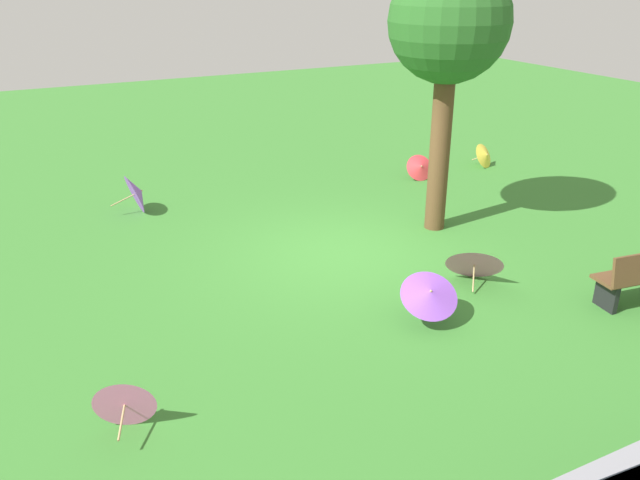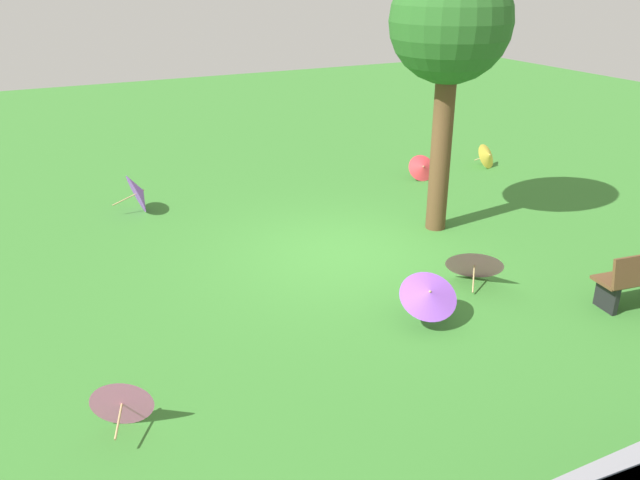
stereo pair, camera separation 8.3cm
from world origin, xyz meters
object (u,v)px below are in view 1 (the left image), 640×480
parasol_purple_0 (138,193)px  parasol_purple_1 (430,294)px  parasol_pink_1 (126,400)px  shade_tree (449,27)px  parasol_pink_0 (474,261)px  parasol_yellow_0 (485,155)px  parasol_red_0 (420,167)px

parasol_purple_0 → parasol_purple_1: size_ratio=0.85×
parasol_purple_0 → parasol_pink_1: bearing=76.6°
shade_tree → parasol_pink_1: (6.41, 3.23, -3.30)m
parasol_pink_0 → parasol_yellow_0: bearing=-131.7°
parasol_purple_0 → parasol_pink_1: size_ratio=1.13×
parasol_purple_0 → parasol_yellow_0: bearing=175.4°
parasol_yellow_0 → parasol_pink_0: bearing=48.3°
shade_tree → parasol_purple_1: bearing=52.5°
parasol_purple_1 → parasol_yellow_0: parasol_purple_1 is taller
shade_tree → parasol_purple_0: shade_tree is taller
shade_tree → parasol_yellow_0: 5.56m
shade_tree → parasol_purple_0: (4.83, -3.38, -3.23)m
parasol_pink_0 → parasol_pink_1: size_ratio=1.52×
parasol_purple_1 → parasol_pink_0: bearing=-152.8°
shade_tree → parasol_yellow_0: shade_tree is taller
parasol_purple_0 → parasol_purple_1: (-2.61, 6.28, 0.05)m
parasol_pink_0 → parasol_yellow_0: 6.59m
parasol_purple_0 → parasol_pink_1: (1.58, 6.61, -0.07)m
parasol_pink_0 → parasol_purple_0: (3.96, -5.58, 0.03)m
parasol_red_0 → parasol_purple_1: bearing=55.9°
shade_tree → parasol_red_0: shade_tree is taller
shade_tree → parasol_pink_0: bearing=68.4°
shade_tree → parasol_red_0: size_ratio=6.76×
parasol_red_0 → parasol_purple_1: (3.72, 5.50, 0.16)m
parasol_red_0 → parasol_pink_1: parasol_pink_1 is taller
parasol_pink_0 → parasol_purple_0: 6.84m
parasol_pink_0 → parasol_red_0: (-2.36, -4.80, -0.08)m
parasol_pink_0 → parasol_pink_1: parasol_pink_0 is taller
parasol_red_0 → parasol_purple_1: parasol_purple_1 is taller
shade_tree → parasol_pink_0: size_ratio=4.26×
shade_tree → parasol_purple_1: (2.23, 2.90, -3.18)m
shade_tree → parasol_purple_0: 6.73m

